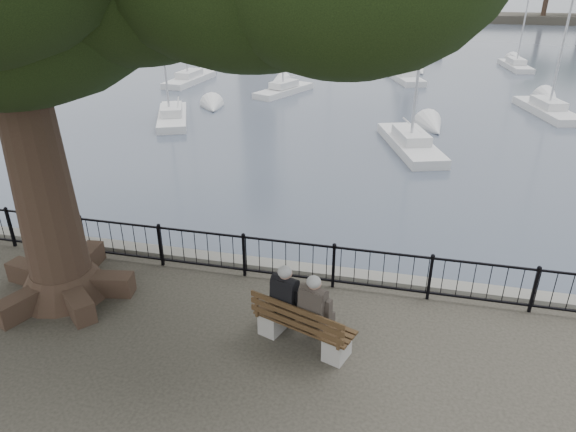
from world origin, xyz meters
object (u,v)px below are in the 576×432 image
(person_right, at_px, (317,313))
(lion_monument, at_px, (413,22))
(bench, at_px, (302,329))
(person_left, at_px, (289,303))

(person_right, relative_size, lion_monument, 0.17)
(bench, height_order, person_left, person_left)
(person_right, bearing_deg, bench, -174.64)
(bench, distance_m, person_left, 0.53)
(bench, height_order, person_right, person_right)
(person_left, distance_m, person_right, 0.59)
(person_left, distance_m, lion_monument, 49.26)
(person_left, xyz_separation_m, person_right, (0.55, -0.20, 0.00))
(bench, relative_size, person_right, 1.25)
(lion_monument, bearing_deg, bench, -91.46)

